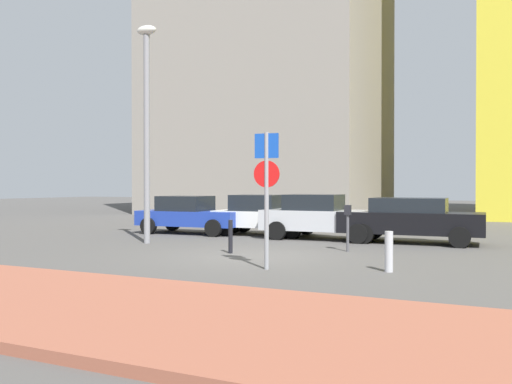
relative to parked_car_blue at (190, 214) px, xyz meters
The scene contains 12 objects.
ground_plane 7.24m from the parked_car_blue, 45.18° to the right, with size 120.00×120.00×0.00m, color #4C4947.
sidewalk_brick 12.83m from the parked_car_blue, 66.65° to the right, with size 40.00×4.09×0.14m, color #93513D.
parked_car_blue is the anchor object (origin of this frame).
parked_car_white 2.97m from the parked_car_blue, 11.11° to the left, with size 3.96×2.03×1.52m.
parked_car_silver 5.45m from the parked_car_blue, ahead, with size 4.46×2.01×1.56m.
parked_car_black 8.40m from the parked_car_blue, ahead, with size 4.57×2.00×1.47m.
parking_sign_post 9.56m from the parked_car_blue, 47.76° to the right, with size 0.60×0.10×3.06m.
parking_meter 7.78m from the parked_car_blue, 23.15° to the right, with size 0.18×0.14×1.32m.
street_lamp 5.04m from the parked_car_blue, 79.94° to the right, with size 0.70×0.36×7.05m.
traffic_bollard_near 10.89m from the parked_car_blue, 34.96° to the right, with size 0.18×0.18×0.88m, color #B7B7BC.
traffic_bollard_mid 6.48m from the parked_car_blue, 48.18° to the right, with size 0.12×0.12×0.92m, color black.
building_under_construction 20.85m from the parked_car_blue, 102.16° to the left, with size 14.40×12.79×25.65m, color gray.
Camera 1 is at (6.13, -12.86, 1.86)m, focal length 37.71 mm.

